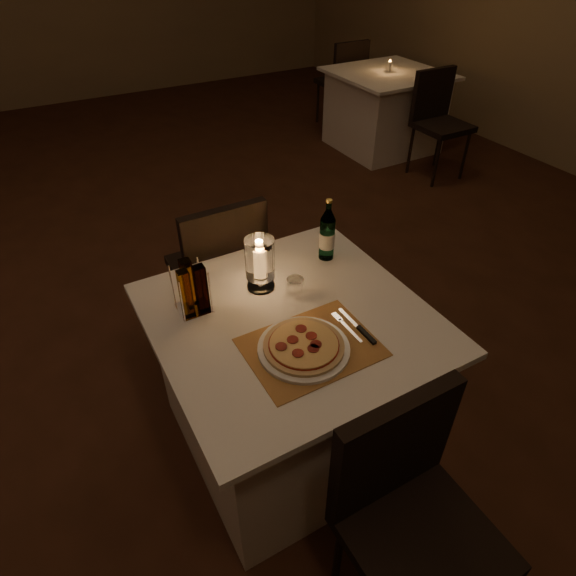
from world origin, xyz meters
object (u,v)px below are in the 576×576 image
main_table (290,381)px  water_bottle (327,235)px  chair_near (408,502)px  hurricane_candle (260,260)px  neighbor_table_right (384,111)px  pizza (304,345)px  chair_far (221,263)px  tumbler (295,286)px  plate (304,348)px

main_table → water_bottle: 0.64m
chair_near → main_table: bearing=90.0°
hurricane_candle → neighbor_table_right: bearing=43.0°
chair_near → pizza: 0.58m
main_table → chair_far: size_ratio=1.11×
neighbor_table_right → main_table: bearing=-134.4°
chair_near → hurricane_candle: (-0.02, 0.93, 0.32)m
chair_far → pizza: bearing=-93.2°
main_table → pizza: bearing=-105.6°
chair_near → neighbor_table_right: size_ratio=0.90×
chair_far → neighbor_table_right: chair_far is taller
chair_far → tumbler: (0.08, -0.60, 0.22)m
plate → chair_far: bearing=86.8°
chair_near → hurricane_candle: 0.98m
chair_near → neighbor_table_right: chair_near is taller
plate → water_bottle: 0.59m
tumbler → water_bottle: size_ratio=0.24×
plate → neighbor_table_right: plate is taller
plate → chair_near: bearing=-84.7°
main_table → pizza: size_ratio=3.57×
tumbler → water_bottle: (0.24, 0.15, 0.08)m
tumbler → neighbor_table_right: tumbler is taller
main_table → neighbor_table_right: bearing=45.6°
tumbler → hurricane_candle: hurricane_candle is taller
chair_near → neighbor_table_right: (2.56, 3.33, -0.18)m
chair_near → tumbler: (0.08, 0.83, 0.22)m
main_table → chair_near: chair_near is taller
plate → tumbler: (0.13, 0.29, 0.02)m
chair_far → water_bottle: bearing=-53.7°
tumbler → hurricane_candle: size_ratio=0.30×
pizza → hurricane_candle: (0.03, 0.39, 0.10)m
chair_far → chair_near: bearing=-90.0°
pizza → neighbor_table_right: size_ratio=0.28×
main_table → neighbor_table_right: same height
chair_near → tumbler: 0.86m
plate → hurricane_candle: hurricane_candle is taller
chair_far → hurricane_candle: 0.59m
tumbler → water_bottle: 0.30m
tumbler → hurricane_candle: 0.17m
water_bottle → hurricane_candle: (-0.35, -0.05, 0.02)m
chair_far → hurricane_candle: bearing=-91.9°
neighbor_table_right → tumbler: bearing=-134.7°
pizza → chair_near: bearing=-84.6°
hurricane_candle → chair_near: bearing=-89.0°
main_table → hurricane_candle: bearing=94.4°
pizza → plate: bearing=-46.9°
water_bottle → pizza: bearing=-130.4°
plate → tumbler: size_ratio=4.70×
chair_far → plate: chair_far is taller
chair_far → water_bottle: 0.63m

